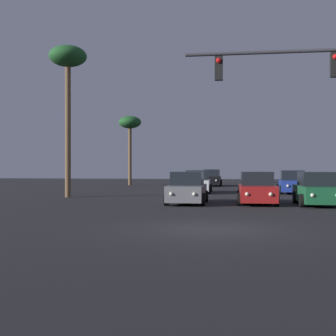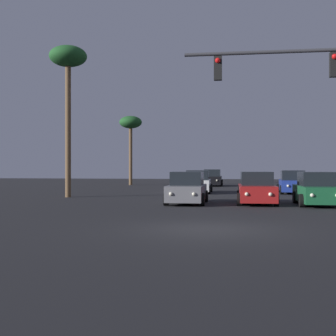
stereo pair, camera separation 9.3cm
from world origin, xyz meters
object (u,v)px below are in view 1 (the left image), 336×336
object	(u,v)px
car_blue	(292,183)
car_green	(317,190)
car_white	(197,183)
car_red	(257,189)
palm_tree_far	(130,125)
car_grey	(187,189)
palm_tree_near	(68,66)
car_black	(212,178)

from	to	relation	value
car_blue	car_green	bearing A→B (deg)	91.87
car_white	car_red	bearing A→B (deg)	110.01
car_green	palm_tree_far	world-z (taller)	palm_tree_far
car_red	car_white	size ratio (longest dim) A/B	1.00
car_grey	car_blue	xyz separation A→B (m)	(6.63, 10.59, 0.00)
car_white	palm_tree_near	size ratio (longest dim) A/B	0.45
car_red	car_blue	bearing A→B (deg)	-107.57
car_red	palm_tree_far	bearing A→B (deg)	-63.91
car_green	car_grey	bearing A→B (deg)	-2.50
car_red	car_black	size ratio (longest dim) A/B	1.00
palm_tree_far	car_green	bearing A→B (deg)	-57.89
car_grey	palm_tree_far	bearing A→B (deg)	-70.30
car_grey	car_black	xyz separation A→B (m)	(0.13, 22.98, 0.00)
car_red	car_green	bearing A→B (deg)	169.99
car_grey	car_white	bearing A→B (deg)	-88.33
car_black	palm_tree_far	xyz separation A→B (m)	(-8.73, 1.12, 5.59)
car_white	car_green	bearing A→B (deg)	122.07
palm_tree_far	car_grey	bearing A→B (deg)	-70.36
car_black	palm_tree_near	xyz separation A→B (m)	(-8.20, -18.88, 7.64)
palm_tree_near	car_grey	bearing A→B (deg)	-26.95
car_green	car_white	distance (m)	12.34
car_green	palm_tree_near	xyz separation A→B (m)	(-14.66, 4.19, 7.64)
car_blue	palm_tree_far	world-z (taller)	palm_tree_far
car_red	car_white	xyz separation A→B (m)	(-3.91, 9.79, 0.00)
car_blue	palm_tree_near	size ratio (longest dim) A/B	0.45
car_red	car_black	xyz separation A→B (m)	(-3.49, 22.61, 0.00)
car_black	car_blue	bearing A→B (deg)	117.39
car_black	car_red	bearing A→B (deg)	98.49
car_black	palm_tree_near	bearing A→B (deg)	66.22
car_red	car_grey	size ratio (longest dim) A/B	1.00
car_grey	car_white	world-z (taller)	same
palm_tree_far	car_white	bearing A→B (deg)	-59.18
car_black	car_white	distance (m)	12.82
car_grey	palm_tree_near	distance (m)	11.85
car_grey	palm_tree_far	distance (m)	26.19
car_green	palm_tree_near	size ratio (longest dim) A/B	0.45
car_blue	car_black	world-z (taller)	same
car_green	palm_tree_near	world-z (taller)	palm_tree_near
car_blue	car_black	bearing A→B (deg)	-60.18
car_black	palm_tree_near	world-z (taller)	palm_tree_near
car_red	palm_tree_near	distance (m)	14.46
car_red	car_grey	bearing A→B (deg)	4.67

